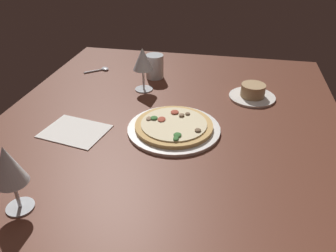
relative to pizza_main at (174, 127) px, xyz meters
The scene contains 8 objects.
dining_table 6.79cm from the pizza_main, 24.94° to the right, with size 150.00×110.00×4.00cm, color brown.
pizza_main is the anchor object (origin of this frame).
ramekin_on_saucer 35.95cm from the pizza_main, 139.01° to the left, with size 16.42×16.42×5.23cm.
wine_glass_far 48.46cm from the pizza_main, 35.48° to the right, with size 7.00×7.00×16.44cm.
wine_glass_near 32.72cm from the pizza_main, 148.22° to the right, with size 7.31×7.31×16.18cm.
water_glass 41.45cm from the pizza_main, 158.83° to the right, with size 7.11×7.11×9.44cm.
paper_menu 29.88cm from the pizza_main, 77.23° to the right, with size 14.26×18.47×0.30cm, color white.
spoon 56.86cm from the pizza_main, 137.07° to the right, with size 8.65×9.70×1.00cm.
Camera 1 is at (80.48, 17.83, 58.43)cm, focal length 36.21 mm.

